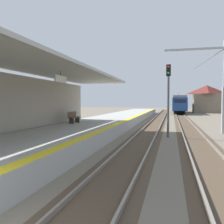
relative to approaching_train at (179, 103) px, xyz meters
name	(u,v)px	position (x,y,z in m)	size (l,w,h in m)	color
station_platform	(93,128)	(-7.80, -39.80, -1.73)	(5.00, 80.00, 0.91)	#A8A8A3
station_building_with_canopy	(4,100)	(-9.60, -48.37, 0.48)	(4.85, 24.00, 4.43)	#4C4C4C
track_pair_nearest_platform	(151,129)	(-3.40, -35.80, -2.13)	(2.34, 120.00, 0.16)	#4C3D2D
track_pair_middle	(189,130)	(0.00, -35.80, -2.13)	(2.34, 120.00, 0.16)	#4C3D2D
approaching_train	(179,103)	(0.00, 0.00, 0.00)	(2.93, 19.60, 4.76)	navy
rail_signal_post	(168,93)	(-1.81, -40.82, 1.02)	(0.32, 0.34, 5.20)	#4C4C4C
catenary_pylon_far_side	(221,89)	(2.29, -37.33, 1.43)	(5.00, 0.40, 7.50)	#9EA3A8
platform_bench	(74,117)	(-9.05, -40.75, -0.80)	(0.45, 1.60, 0.88)	brown
distant_trackside_house	(207,98)	(6.32, 2.45, 1.16)	(6.60, 5.28, 6.40)	#7F705B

